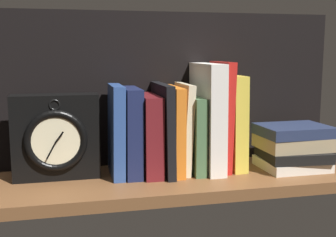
{
  "coord_description": "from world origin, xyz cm",
  "views": [
    {
      "loc": [
        -25.27,
        -90.99,
        27.57
      ],
      "look_at": [
        -2.85,
        3.36,
        12.41
      ],
      "focal_mm": 46.33,
      "sensor_mm": 36.0,
      "label": 1
    }
  ],
  "objects_px": {
    "book_green_romantic": "(193,134)",
    "book_maroon_dawkins": "(149,134)",
    "book_black_skeptic": "(163,128)",
    "book_white_catcher": "(207,117)",
    "book_navy_bierce": "(131,132)",
    "book_stack_side": "(294,146)",
    "book_blue_modern": "(116,131)",
    "framed_clock": "(56,137)",
    "book_red_requiem": "(221,116)",
    "book_cream_twain": "(183,128)",
    "book_orange_pandolfini": "(173,129)",
    "book_yellow_seinlanguage": "(232,122)"
  },
  "relations": [
    {
      "from": "book_green_romantic",
      "to": "book_maroon_dawkins",
      "type": "bearing_deg",
      "value": 180.0
    },
    {
      "from": "book_black_skeptic",
      "to": "book_white_catcher",
      "type": "distance_m",
      "value": 0.11
    },
    {
      "from": "book_navy_bierce",
      "to": "book_maroon_dawkins",
      "type": "height_order",
      "value": "book_navy_bierce"
    },
    {
      "from": "book_black_skeptic",
      "to": "book_stack_side",
      "type": "distance_m",
      "value": 0.32
    },
    {
      "from": "book_blue_modern",
      "to": "framed_clock",
      "type": "relative_size",
      "value": 1.1
    },
    {
      "from": "book_blue_modern",
      "to": "book_red_requiem",
      "type": "height_order",
      "value": "book_red_requiem"
    },
    {
      "from": "book_black_skeptic",
      "to": "book_green_romantic",
      "type": "height_order",
      "value": "book_black_skeptic"
    },
    {
      "from": "book_white_catcher",
      "to": "book_cream_twain",
      "type": "bearing_deg",
      "value": 180.0
    },
    {
      "from": "book_black_skeptic",
      "to": "book_orange_pandolfini",
      "type": "bearing_deg",
      "value": 0.0
    },
    {
      "from": "book_black_skeptic",
      "to": "book_green_romantic",
      "type": "bearing_deg",
      "value": 0.0
    },
    {
      "from": "book_blue_modern",
      "to": "book_cream_twain",
      "type": "height_order",
      "value": "same"
    },
    {
      "from": "book_cream_twain",
      "to": "book_yellow_seinlanguage",
      "type": "relative_size",
      "value": 0.92
    },
    {
      "from": "book_navy_bierce",
      "to": "book_yellow_seinlanguage",
      "type": "height_order",
      "value": "book_yellow_seinlanguage"
    },
    {
      "from": "book_orange_pandolfini",
      "to": "book_yellow_seinlanguage",
      "type": "relative_size",
      "value": 0.89
    },
    {
      "from": "book_navy_bierce",
      "to": "book_red_requiem",
      "type": "height_order",
      "value": "book_red_requiem"
    },
    {
      "from": "book_maroon_dawkins",
      "to": "book_black_skeptic",
      "type": "height_order",
      "value": "book_black_skeptic"
    },
    {
      "from": "framed_clock",
      "to": "book_stack_side",
      "type": "height_order",
      "value": "framed_clock"
    },
    {
      "from": "book_white_catcher",
      "to": "book_red_requiem",
      "type": "height_order",
      "value": "book_red_requiem"
    },
    {
      "from": "book_orange_pandolfini",
      "to": "book_navy_bierce",
      "type": "bearing_deg",
      "value": 180.0
    },
    {
      "from": "book_black_skeptic",
      "to": "book_yellow_seinlanguage",
      "type": "bearing_deg",
      "value": 0.0
    },
    {
      "from": "book_black_skeptic",
      "to": "book_yellow_seinlanguage",
      "type": "relative_size",
      "value": 0.92
    },
    {
      "from": "book_white_catcher",
      "to": "book_yellow_seinlanguage",
      "type": "xyz_separation_m",
      "value": [
        0.06,
        0.0,
        -0.01
      ]
    },
    {
      "from": "book_red_requiem",
      "to": "framed_clock",
      "type": "relative_size",
      "value": 1.37
    },
    {
      "from": "book_green_romantic",
      "to": "book_red_requiem",
      "type": "distance_m",
      "value": 0.08
    },
    {
      "from": "book_navy_bierce",
      "to": "framed_clock",
      "type": "relative_size",
      "value": 1.06
    },
    {
      "from": "book_navy_bierce",
      "to": "book_white_catcher",
      "type": "height_order",
      "value": "book_white_catcher"
    },
    {
      "from": "book_yellow_seinlanguage",
      "to": "book_green_romantic",
      "type": "bearing_deg",
      "value": 180.0
    },
    {
      "from": "book_cream_twain",
      "to": "book_red_requiem",
      "type": "relative_size",
      "value": 0.81
    },
    {
      "from": "book_cream_twain",
      "to": "framed_clock",
      "type": "xyz_separation_m",
      "value": [
        -0.28,
        0.0,
        -0.01
      ]
    },
    {
      "from": "book_blue_modern",
      "to": "book_navy_bierce",
      "type": "xyz_separation_m",
      "value": [
        0.03,
        0.0,
        -0.0
      ]
    },
    {
      "from": "book_blue_modern",
      "to": "book_orange_pandolfini",
      "type": "bearing_deg",
      "value": 0.0
    },
    {
      "from": "book_blue_modern",
      "to": "book_black_skeptic",
      "type": "distance_m",
      "value": 0.11
    },
    {
      "from": "book_navy_bierce",
      "to": "book_maroon_dawkins",
      "type": "xyz_separation_m",
      "value": [
        0.04,
        0.0,
        -0.01
      ]
    },
    {
      "from": "book_yellow_seinlanguage",
      "to": "framed_clock",
      "type": "relative_size",
      "value": 1.19
    },
    {
      "from": "book_white_catcher",
      "to": "book_orange_pandolfini",
      "type": "bearing_deg",
      "value": 180.0
    },
    {
      "from": "book_orange_pandolfini",
      "to": "book_red_requiem",
      "type": "relative_size",
      "value": 0.78
    },
    {
      "from": "book_black_skeptic",
      "to": "book_cream_twain",
      "type": "distance_m",
      "value": 0.05
    },
    {
      "from": "book_red_requiem",
      "to": "book_yellow_seinlanguage",
      "type": "height_order",
      "value": "book_red_requiem"
    },
    {
      "from": "book_black_skeptic",
      "to": "book_cream_twain",
      "type": "height_order",
      "value": "same"
    },
    {
      "from": "book_white_catcher",
      "to": "book_red_requiem",
      "type": "distance_m",
      "value": 0.03
    },
    {
      "from": "book_maroon_dawkins",
      "to": "book_red_requiem",
      "type": "bearing_deg",
      "value": 0.0
    },
    {
      "from": "book_orange_pandolfini",
      "to": "book_stack_side",
      "type": "distance_m",
      "value": 0.29
    },
    {
      "from": "book_green_romantic",
      "to": "book_stack_side",
      "type": "height_order",
      "value": "book_green_romantic"
    },
    {
      "from": "book_navy_bierce",
      "to": "book_black_skeptic",
      "type": "bearing_deg",
      "value": 0.0
    },
    {
      "from": "book_orange_pandolfini",
      "to": "book_white_catcher",
      "type": "height_order",
      "value": "book_white_catcher"
    },
    {
      "from": "book_maroon_dawkins",
      "to": "framed_clock",
      "type": "relative_size",
      "value": 0.97
    },
    {
      "from": "book_blue_modern",
      "to": "book_white_catcher",
      "type": "height_order",
      "value": "book_white_catcher"
    },
    {
      "from": "book_red_requiem",
      "to": "book_maroon_dawkins",
      "type": "bearing_deg",
      "value": 180.0
    },
    {
      "from": "book_maroon_dawkins",
      "to": "book_cream_twain",
      "type": "height_order",
      "value": "book_cream_twain"
    },
    {
      "from": "book_maroon_dawkins",
      "to": "book_orange_pandolfini",
      "type": "bearing_deg",
      "value": 0.0
    }
  ]
}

